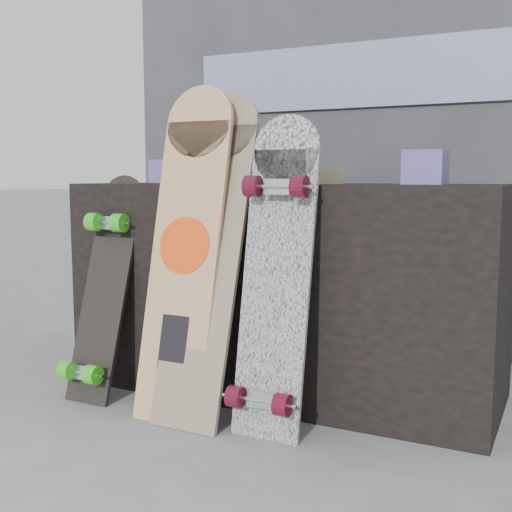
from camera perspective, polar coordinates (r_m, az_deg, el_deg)
The scene contains 10 objects.
ground at distance 2.16m, azimuth -2.98°, elevation -15.42°, with size 60.00×60.00×0.00m, color slate.
vendor_table at distance 2.48m, azimuth 2.66°, elevation -2.84°, with size 1.60×0.60×0.80m, color black.
booth at distance 3.25m, azimuth 8.94°, elevation 11.85°, with size 2.40×0.22×2.20m.
merch_box_purple at distance 2.86m, azimuth -7.37°, elevation 7.48°, with size 0.18×0.12×0.10m, color #484083.
merch_box_small at distance 2.36m, azimuth 14.83°, elevation 7.64°, with size 0.14×0.14×0.12m, color #484083.
merch_box_flat at distance 2.42m, azimuth 4.96°, elevation 7.12°, with size 0.22×0.10×0.06m, color #D1B78C.
longboard_geisha at distance 2.22m, azimuth -6.22°, elevation 1.35°, with size 0.26×0.29×1.15m.
longboard_celtic at distance 2.20m, azimuth -4.20°, elevation 1.11°, with size 0.25×0.36×1.13m.
longboard_cascadia at distance 2.04m, azimuth 1.75°, elevation -1.31°, with size 0.23×0.27×1.03m.
skateboard_dark at distance 2.48m, azimuth -13.38°, elevation -2.43°, with size 0.19×0.34×0.84m.
Camera 1 is at (0.99, -1.74, 0.83)m, focal length 45.00 mm.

